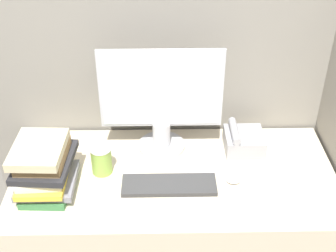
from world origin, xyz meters
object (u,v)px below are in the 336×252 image
(coffee_cup, at_px, (101,160))
(desk_telephone, at_px, (243,141))
(mouse, at_px, (234,180))
(monitor, at_px, (161,104))
(keyboard, at_px, (169,185))
(book_stack, at_px, (44,167))

(coffee_cup, distance_m, desk_telephone, 0.66)
(mouse, relative_size, desk_telephone, 0.35)
(mouse, relative_size, coffee_cup, 0.48)
(monitor, relative_size, desk_telephone, 3.05)
(coffee_cup, relative_size, desk_telephone, 0.73)
(mouse, height_order, desk_telephone, desk_telephone)
(monitor, xyz_separation_m, coffee_cup, (-0.26, -0.18, -0.17))
(keyboard, xyz_separation_m, book_stack, (-0.52, 0.00, 0.10))
(monitor, height_order, desk_telephone, monitor)
(monitor, distance_m, book_stack, 0.58)
(book_stack, bearing_deg, desk_telephone, 16.48)
(monitor, distance_m, desk_telephone, 0.43)
(desk_telephone, bearing_deg, monitor, 176.71)
(keyboard, height_order, desk_telephone, desk_telephone)
(monitor, relative_size, coffee_cup, 4.16)
(keyboard, height_order, book_stack, book_stack)
(monitor, distance_m, keyboard, 0.37)
(mouse, distance_m, coffee_cup, 0.58)
(keyboard, xyz_separation_m, coffee_cup, (-0.29, 0.11, 0.06))
(monitor, bearing_deg, keyboard, -84.04)
(keyboard, distance_m, desk_telephone, 0.44)
(monitor, relative_size, mouse, 8.75)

